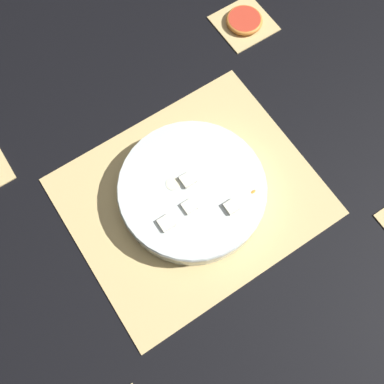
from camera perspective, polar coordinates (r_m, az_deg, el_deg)
ground_plane at (r=0.92m, az=-0.00°, el=-0.58°), size 6.00×6.00×0.00m
bamboo_mat_center at (r=0.91m, az=-0.00°, el=-0.51°), size 0.49×0.41×0.01m
coaster_mat_far_right at (r=1.15m, az=6.61°, el=20.55°), size 0.13×0.13×0.01m
fruit_salad_bowl at (r=0.88m, az=-0.02°, el=0.16°), size 0.29×0.29×0.06m
grapefruit_slice at (r=1.14m, az=6.66°, el=20.85°), size 0.09×0.09×0.01m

